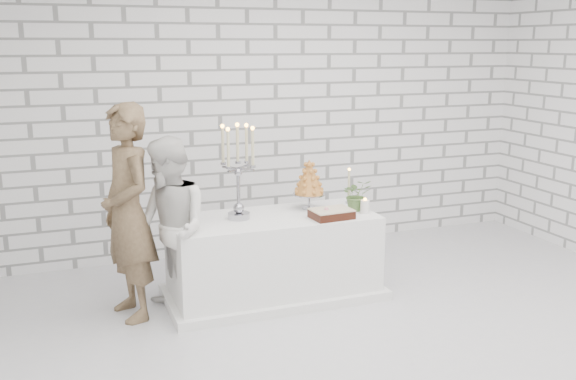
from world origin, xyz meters
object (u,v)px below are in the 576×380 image
at_px(cake_table, 274,257).
at_px(croquembouche, 309,184).
at_px(bride, 169,230).
at_px(groom, 128,213).
at_px(candelabra, 238,171).

bearing_deg(cake_table, croquembouche, 18.76).
bearing_deg(bride, croquembouche, 91.91).
height_order(bride, croquembouche, bride).
xyz_separation_m(groom, candelabra, (0.94, 0.01, 0.28)).
distance_m(bride, candelabra, 0.77).
distance_m(groom, candelabra, 0.98).
distance_m(bride, croquembouche, 1.38).
xyz_separation_m(bride, croquembouche, (1.33, 0.26, 0.22)).
height_order(bride, candelabra, candelabra).
height_order(cake_table, candelabra, candelabra).
height_order(groom, croquembouche, groom).
bearing_deg(croquembouche, cake_table, -161.24).
xyz_separation_m(cake_table, bride, (-0.94, -0.13, 0.38)).
bearing_deg(bride, candelabra, 94.94).
bearing_deg(croquembouche, bride, -168.88).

